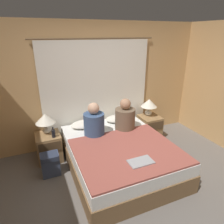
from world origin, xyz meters
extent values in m
plane|color=#66605B|center=(0.00, 0.00, 0.00)|extent=(16.00, 16.00, 0.00)
cube|color=tan|center=(0.00, 1.76, 1.25)|extent=(4.74, 0.06, 2.50)
cube|color=white|center=(0.00, 1.70, 1.07)|extent=(2.27, 0.02, 2.15)
cylinder|color=brown|center=(0.00, 1.70, 2.17)|extent=(2.47, 0.02, 0.02)
cube|color=brown|center=(0.00, 0.60, 0.15)|extent=(1.68, 2.09, 0.30)
cube|color=white|center=(0.00, 0.60, 0.41)|extent=(1.64, 2.05, 0.20)
cube|color=#937047|center=(-1.11, 1.34, 0.26)|extent=(0.44, 0.46, 0.52)
cube|color=#4C3823|center=(-1.11, 1.11, 0.39)|extent=(0.39, 0.02, 0.19)
cube|color=#937047|center=(1.11, 1.34, 0.26)|extent=(0.44, 0.46, 0.52)
cube|color=#4C3823|center=(1.11, 1.11, 0.39)|extent=(0.39, 0.02, 0.19)
ellipsoid|color=silver|center=(-1.11, 1.42, 0.58)|extent=(0.15, 0.15, 0.12)
cylinder|color=#B2A893|center=(-1.11, 1.42, 0.69)|extent=(0.02, 0.02, 0.09)
cone|color=silver|center=(-1.11, 1.42, 0.82)|extent=(0.36, 0.36, 0.17)
ellipsoid|color=silver|center=(1.11, 1.42, 0.58)|extent=(0.15, 0.15, 0.12)
cylinder|color=#B2A893|center=(1.11, 1.42, 0.69)|extent=(0.02, 0.02, 0.09)
cone|color=silver|center=(1.11, 1.42, 0.82)|extent=(0.36, 0.36, 0.17)
ellipsoid|color=silver|center=(-0.37, 1.42, 0.57)|extent=(0.57, 0.36, 0.12)
ellipsoid|color=silver|center=(0.37, 1.42, 0.57)|extent=(0.57, 0.36, 0.12)
cube|color=#994C42|center=(0.00, 0.29, 0.52)|extent=(1.62, 1.41, 0.03)
cylinder|color=#38517A|center=(-0.30, 1.03, 0.72)|extent=(0.37, 0.37, 0.42)
sphere|color=tan|center=(-0.30, 1.03, 1.03)|extent=(0.21, 0.21, 0.21)
cylinder|color=brown|center=(0.32, 1.03, 0.72)|extent=(0.39, 0.39, 0.42)
sphere|color=#A87A5B|center=(0.32, 1.03, 1.03)|extent=(0.21, 0.21, 0.21)
cylinder|color=black|center=(-1.01, 1.21, 0.59)|extent=(0.07, 0.07, 0.14)
cylinder|color=black|center=(-1.01, 1.21, 0.69)|extent=(0.02, 0.02, 0.06)
cube|color=#9EA0A5|center=(0.03, -0.08, 0.55)|extent=(0.36, 0.22, 0.02)
cube|color=#333D56|center=(-1.15, 0.87, 0.20)|extent=(0.30, 0.21, 0.41)
cube|color=#283045|center=(-1.15, 0.84, 0.37)|extent=(0.27, 0.22, 0.08)
camera|label=1|loc=(-1.28, -2.12, 2.27)|focal=32.00mm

